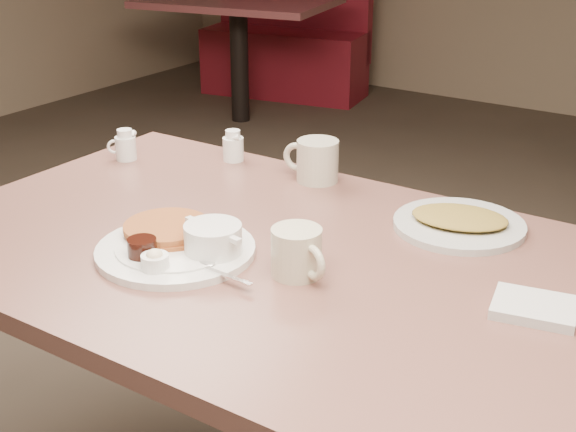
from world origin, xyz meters
The scene contains 9 objects.
diner_table centered at (0.00, 0.00, 0.58)m, with size 1.50×0.90×0.75m.
main_plate centered at (-0.16, -0.11, 0.77)m, with size 0.40×0.36×0.07m.
coffee_mug_near centered at (0.08, -0.06, 0.80)m, with size 0.14×0.12×0.09m.
napkin centered at (0.48, 0.04, 0.76)m, with size 0.15×0.13×0.02m.
coffee_mug_far centered at (-0.16, 0.37, 0.80)m, with size 0.15×0.11×0.10m.
creamer_left centered at (-0.64, 0.23, 0.79)m, with size 0.07×0.07×0.08m.
creamer_right centered at (-0.41, 0.38, 0.79)m, with size 0.07×0.07×0.08m.
hash_plate centered at (0.24, 0.30, 0.76)m, with size 0.33×0.33×0.04m.
booth_back_left centered at (-2.29, 3.39, 0.41)m, with size 1.33×1.49×1.12m.
Camera 1 is at (0.78, -1.14, 1.42)m, focal length 49.50 mm.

